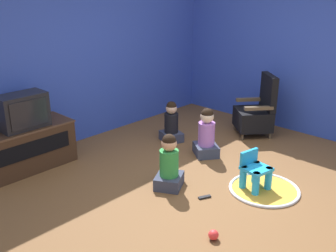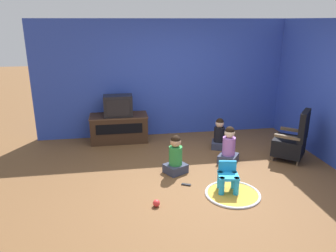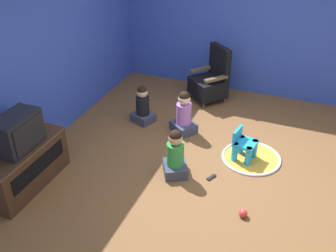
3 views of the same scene
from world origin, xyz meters
TOP-DOWN VIEW (x-y plane):
  - ground_plane at (0.00, 0.00)m, footprint 30.00×30.00m
  - wall_back at (-0.22, 2.48)m, footprint 5.57×0.12m
  - wall_right at (2.51, -0.23)m, footprint 0.12×5.54m
  - tv_cabinet at (-1.24, 2.12)m, footprint 1.21×0.56m
  - television at (-1.24, 2.06)m, footprint 0.59×0.35m
  - black_armchair at (1.87, 0.59)m, footprint 0.75×0.75m
  - yellow_kid_chair at (0.33, -0.35)m, footprint 0.34×0.33m
  - play_mat at (0.37, -0.47)m, footprint 0.83×0.83m
  - child_watching_left at (0.74, 1.38)m, footprint 0.37×0.40m
  - child_watching_center at (0.69, 0.66)m, footprint 0.46×0.47m
  - child_watching_right at (-0.34, 0.41)m, footprint 0.44×0.43m
  - toy_ball at (-0.80, -0.60)m, footprint 0.10×0.10m
  - remote_control at (-0.25, -0.07)m, footprint 0.15×0.10m

SIDE VIEW (x-z plane):
  - ground_plane at x=0.00m, z-range 0.00..0.00m
  - play_mat at x=0.37m, z-range -0.01..0.03m
  - remote_control at x=-0.25m, z-range 0.00..0.02m
  - toy_ball at x=-0.80m, z-range 0.00..0.10m
  - yellow_kid_chair at x=0.33m, z-range -0.03..0.43m
  - child_watching_left at x=0.74m, z-range -0.04..0.59m
  - child_watching_right at x=-0.34m, z-range -0.05..0.63m
  - child_watching_center at x=0.69m, z-range -0.05..0.64m
  - tv_cabinet at x=-1.24m, z-range 0.01..0.59m
  - black_armchair at x=1.87m, z-range -0.12..0.85m
  - television at x=-1.24m, z-range 0.58..1.01m
  - wall_back at x=-0.22m, z-range 0.00..2.52m
  - wall_right at x=2.51m, z-range 0.00..2.52m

